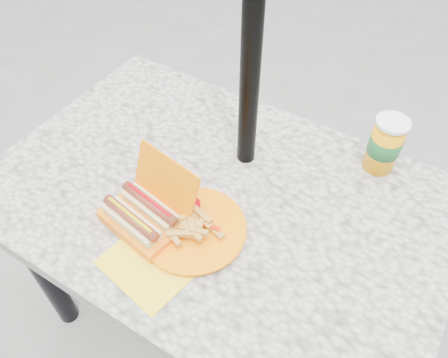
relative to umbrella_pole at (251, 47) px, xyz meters
The scene contains 6 objects.
ground 1.11m from the umbrella_pole, 90.00° to the right, with size 60.00×60.00×0.00m, color slate.
picnic_table 0.49m from the umbrella_pole, 90.00° to the right, with size 1.20×0.80×0.75m.
umbrella_pole is the anchor object (origin of this frame).
hotdog_box 0.47m from the umbrella_pole, 105.89° to the right, with size 0.22×0.21×0.16m.
fries_plate 0.45m from the umbrella_pole, 86.93° to the right, with size 0.28×0.36×0.05m.
soda_cup 0.45m from the umbrella_pole, 25.93° to the left, with size 0.09×0.09×0.16m.
Camera 1 is at (0.40, -0.61, 1.63)m, focal length 35.00 mm.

